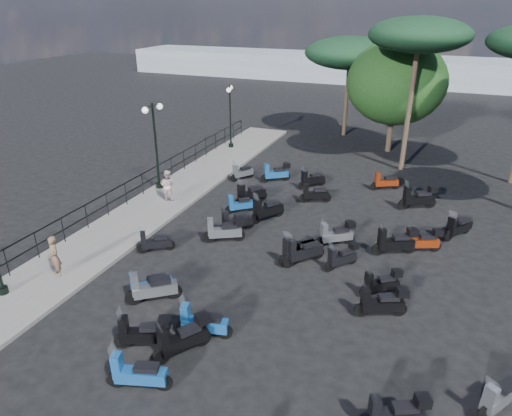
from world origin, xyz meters
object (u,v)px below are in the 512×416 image
at_px(scooter_25, 499,397).
at_px(scooter_26, 382,303).
at_px(pine_2, 350,53).
at_px(scooter_17, 312,180).
at_px(lamp_post_2, 230,112).
at_px(scooter_28, 458,227).
at_px(woman, 54,256).
at_px(broadleaf_tree, 396,83).
at_px(scooter_8, 224,230).
at_px(scooter_14, 342,257).
at_px(scooter_29, 418,198).
at_px(scooter_30, 303,252).
at_px(scooter_1, 150,286).
at_px(scooter_5, 242,173).
at_px(lamp_post_1, 155,141).
at_px(scooter_0, 144,333).
at_px(scooter_9, 236,222).
at_px(scooter_11, 276,173).
at_px(scooter_15, 299,250).
at_px(scooter_22, 396,242).
at_px(scooter_13, 137,374).
at_px(scooter_27, 422,241).
at_px(scooter_21, 336,234).
at_px(scooter_7, 202,323).
at_px(scooter_6, 183,338).
at_px(scooter_3, 155,243).
at_px(pine_0, 419,35).
at_px(scooter_20, 381,283).
at_px(scooter_31, 250,195).
at_px(pedestrian_far, 168,185).
at_px(scooter_4, 240,205).
at_px(scooter_16, 315,194).
at_px(scooter_2, 152,289).
at_px(scooter_10, 267,210).
at_px(scooter_19, 396,414).

height_order(scooter_25, scooter_26, scooter_26).
bearing_deg(pine_2, scooter_17, -86.50).
bearing_deg(lamp_post_2, scooter_28, -46.31).
height_order(woman, broadleaf_tree, broadleaf_tree).
bearing_deg(scooter_8, lamp_post_2, -5.60).
xyz_separation_m(scooter_14, scooter_17, (-3.27, 7.36, 0.01)).
xyz_separation_m(scooter_26, scooter_29, (0.41, 9.08, 0.05)).
height_order(woman, scooter_30, woman).
bearing_deg(scooter_1, scooter_5, -40.67).
relative_size(lamp_post_1, broadleaf_tree, 0.63).
xyz_separation_m(lamp_post_1, scooter_0, (6.31, -10.41, -2.19)).
bearing_deg(lamp_post_1, woman, -71.55).
height_order(scooter_9, scooter_11, scooter_11).
height_order(scooter_25, scooter_30, scooter_30).
bearing_deg(scooter_15, woman, 69.37).
bearing_deg(scooter_22, scooter_13, 122.57).
distance_m(woman, scooter_27, 13.88).
distance_m(scooter_17, scooter_21, 6.36).
relative_size(scooter_0, scooter_17, 1.23).
bearing_deg(scooter_26, scooter_30, 32.22).
bearing_deg(scooter_7, scooter_6, 155.82).
height_order(scooter_3, scooter_13, scooter_13).
relative_size(scooter_3, scooter_28, 0.84).
relative_size(scooter_11, pine_0, 0.17).
relative_size(scooter_20, pine_2, 0.19).
bearing_deg(broadleaf_tree, lamp_post_1, -131.27).
xyz_separation_m(scooter_28, scooter_31, (-9.44, -0.11, 0.04)).
bearing_deg(scooter_31, pedestrian_far, 51.10).
relative_size(lamp_post_1, scooter_27, 2.88).
relative_size(pedestrian_far, pine_2, 0.22).
bearing_deg(scooter_17, scooter_5, 46.87).
bearing_deg(scooter_15, scooter_22, -109.04).
distance_m(scooter_4, scooter_16, 3.88).
xyz_separation_m(woman, pedestrian_far, (0.02, 7.39, 0.00)).
relative_size(lamp_post_2, scooter_14, 3.31).
xyz_separation_m(scooter_2, scooter_26, (7.14, 2.09, -0.00)).
height_order(scooter_5, scooter_10, scooter_10).
bearing_deg(scooter_28, scooter_4, 41.08).
height_order(scooter_26, broadleaf_tree, broadleaf_tree).
bearing_deg(scooter_22, scooter_3, 82.56).
bearing_deg(scooter_15, lamp_post_1, 14.71).
height_order(scooter_21, broadleaf_tree, broadleaf_tree).
height_order(woman, scooter_27, woman).
xyz_separation_m(scooter_2, scooter_20, (6.96, 3.27, -0.06)).
relative_size(scooter_0, scooter_15, 1.07).
height_order(scooter_22, scooter_31, scooter_31).
bearing_deg(scooter_19, pedestrian_far, 25.92).
height_order(scooter_2, scooter_5, scooter_2).
distance_m(scooter_4, scooter_11, 4.51).
distance_m(scooter_5, scooter_15, 9.18).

